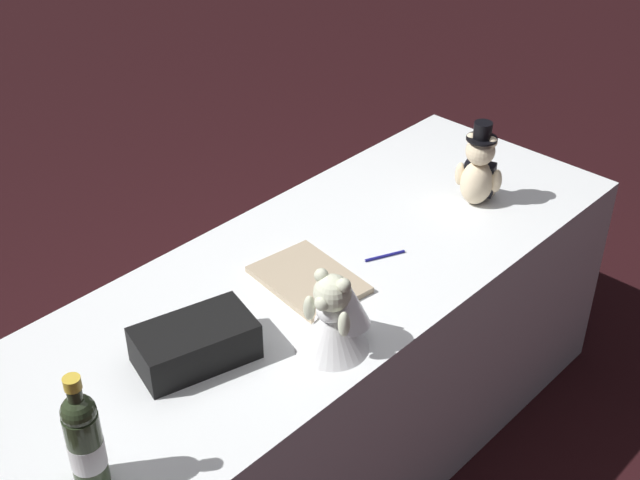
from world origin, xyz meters
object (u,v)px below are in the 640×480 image
Objects in this scene: gift_case_black at (195,343)px; guestbook at (308,279)px; champagne_bottle at (84,440)px; teddy_bear_bride at (336,314)px; signing_pen at (383,256)px; teddy_bear_groom at (479,171)px.

guestbook is at bearing 2.85° from gift_case_black.
champagne_bottle reaches higher than guestbook.
gift_case_black is 1.07× the size of guestbook.
teddy_bear_bride is at bearing -6.18° from champagne_bottle.
signing_pen is at bearing -4.72° from gift_case_black.
teddy_bear_groom is at bearing 0.68° from guestbook.
teddy_bear_bride is at bearing -113.76° from guestbook.
guestbook is at bearing 172.85° from teddy_bear_groom.
champagne_bottle reaches higher than teddy_bear_groom.
teddy_bear_bride is 1.86× the size of signing_pen.
gift_case_black reaches higher than signing_pen.
gift_case_black is at bearing 19.22° from champagne_bottle.
teddy_bear_groom is 0.87× the size of gift_case_black.
teddy_bear_groom is 2.26× the size of signing_pen.
teddy_bear_groom is at bearing 2.80° from champagne_bottle.
champagne_bottle is (-0.66, 0.07, 0.03)m from teddy_bear_bride.
gift_case_black reaches higher than guestbook.
champagne_bottle is 0.96× the size of guestbook.
gift_case_black is at bearing 142.77° from teddy_bear_bride.
champagne_bottle reaches higher than teddy_bear_bride.
gift_case_black is (-0.27, 0.21, -0.04)m from teddy_bear_bride.
teddy_bear_groom is 0.68m from guestbook.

